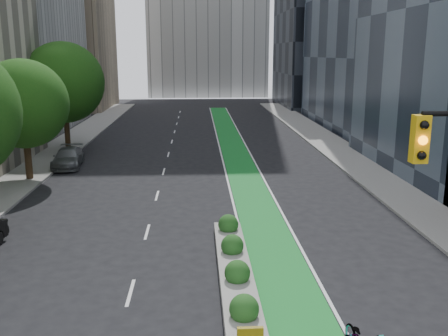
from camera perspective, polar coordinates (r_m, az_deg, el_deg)
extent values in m
cube|color=gray|center=(37.69, -21.06, -0.10)|extent=(3.60, 90.00, 0.15)
cube|color=gray|center=(37.77, 15.38, 0.33)|extent=(3.60, 90.00, 0.15)
cube|color=#167C2A|center=(40.86, 1.35, 1.64)|extent=(2.20, 70.00, 0.01)
cube|color=tan|center=(78.65, -18.47, 15.99)|extent=(14.00, 16.00, 26.00)
cube|color=black|center=(80.71, 11.87, 16.98)|extent=(14.00, 18.00, 28.00)
cylinder|color=black|center=(34.24, -21.59, 2.30)|extent=(0.44, 0.44, 4.48)
sphere|color=#0E4510|center=(33.88, -21.97, 6.82)|extent=(5.60, 5.60, 5.60)
cylinder|color=black|center=(43.67, -17.57, 5.20)|extent=(0.44, 0.44, 5.15)
sphere|color=#0E4510|center=(43.39, -17.85, 9.29)|extent=(6.60, 6.60, 6.60)
cube|color=gold|center=(11.64, 21.47, 3.09)|extent=(0.34, 0.28, 1.05)
sphere|color=orange|center=(11.50, 21.80, 2.95)|extent=(0.20, 0.20, 0.20)
cube|color=gray|center=(18.73, 1.28, -11.84)|extent=(1.20, 10.00, 0.40)
sphere|color=#194C19|center=(15.41, 2.31, -15.79)|extent=(0.90, 0.90, 0.90)
sphere|color=#194C19|center=(17.63, 1.54, -11.88)|extent=(0.90, 0.90, 0.90)
sphere|color=#194C19|center=(19.92, 0.95, -8.86)|extent=(0.90, 0.90, 0.90)
sphere|color=#194C19|center=(22.25, 0.50, -6.46)|extent=(0.90, 0.90, 0.90)
imported|color=slate|center=(37.79, -17.40, 1.14)|extent=(2.32, 4.82, 1.36)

